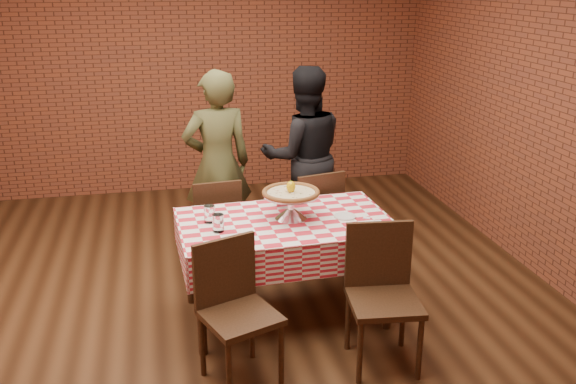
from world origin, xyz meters
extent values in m
plane|color=black|center=(0.00, 0.00, 0.00)|extent=(6.00, 6.00, 0.00)
plane|color=brown|center=(0.00, 3.00, 1.45)|extent=(5.50, 0.00, 5.50)
cube|color=#3D2414|center=(0.53, -0.10, 0.38)|extent=(1.52, 0.95, 0.75)
cylinder|color=beige|center=(0.58, -0.06, 0.95)|extent=(0.50, 0.50, 0.03)
ellipsoid|color=yellow|center=(0.58, -0.06, 0.99)|extent=(0.08, 0.08, 0.08)
cylinder|color=white|center=(0.05, -0.20, 0.82)|extent=(0.08, 0.08, 0.12)
cylinder|color=white|center=(0.01, -0.02, 0.82)|extent=(0.08, 0.08, 0.12)
cylinder|color=white|center=(0.97, -0.13, 0.76)|extent=(0.16, 0.16, 0.01)
cube|color=white|center=(1.17, -0.26, 0.76)|extent=(0.05, 0.04, 0.00)
cube|color=white|center=(1.11, -0.18, 0.76)|extent=(0.06, 0.05, 0.00)
cube|color=silver|center=(0.56, 0.18, 0.82)|extent=(0.09, 0.08, 0.13)
imported|color=#484A27|center=(0.18, 1.13, 0.83)|extent=(0.65, 0.47, 1.66)
imported|color=black|center=(0.99, 1.26, 0.83)|extent=(0.80, 0.63, 1.65)
camera|label=1|loc=(-0.31, -4.15, 2.41)|focal=39.10mm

